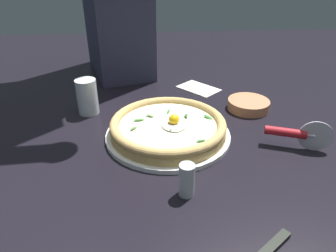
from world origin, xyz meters
The scene contains 8 objects.
ground_plane centered at (0.00, 0.00, -0.01)m, with size 2.40×2.40×0.03m, color black.
pizza_plate centered at (0.02, -0.01, 0.01)m, with size 0.33×0.33×0.01m, color white.
pizza centered at (0.02, -0.01, 0.03)m, with size 0.30×0.30×0.05m.
side_bowl centered at (-0.12, 0.26, 0.02)m, with size 0.13×0.13×0.03m, color #B97952.
pizza_cutter centered at (0.10, 0.30, 0.04)m, with size 0.07×0.15×0.08m.
drinking_glass centered at (-0.14, -0.23, 0.05)m, with size 0.06×0.06×0.11m.
folded_napkin centered at (-0.29, 0.13, 0.00)m, with size 0.14×0.09×0.01m, color white.
pepper_shaker centered at (0.25, 0.01, 0.04)m, with size 0.03×0.03×0.07m, color silver.
Camera 1 is at (0.72, -0.07, 0.43)m, focal length 33.14 mm.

